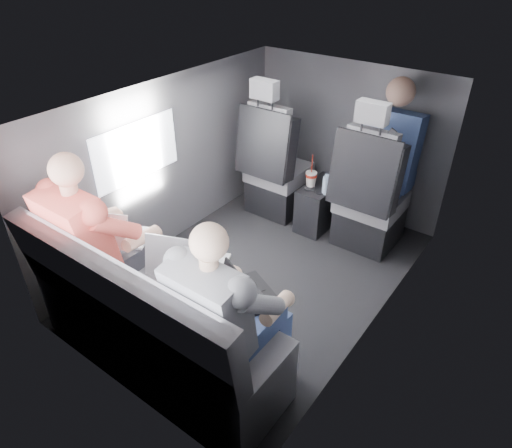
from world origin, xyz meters
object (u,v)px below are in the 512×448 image
Objects in this scene: water_bottle at (326,185)px; passenger_rear_left at (101,242)px; soda_cup at (311,179)px; passenger_front_right at (391,151)px; front_seat_right at (368,203)px; laptop_silver at (189,261)px; laptop_white at (118,234)px; passenger_rear_right at (228,314)px; laptop_black at (246,293)px; rear_bench at (153,327)px; front_seat_left at (275,173)px; center_console at (320,205)px.

water_bottle is 1.84m from passenger_rear_left.
soda_cup is 0.67m from passenger_front_right.
front_seat_right is 2.90× the size of laptop_silver.
passenger_rear_right is at bearing -7.27° from laptop_white.
laptop_black is (0.02, -1.64, 0.23)m from front_seat_right.
water_bottle is 1.56m from laptop_silver.
rear_bench is at bearing -100.02° from laptop_silver.
passenger_front_right reaches higher than front_seat_left.
front_seat_right is at bearing 90.84° from laptop_black.
front_seat_left is at bearing 103.31° from rear_bench.
laptop_silver is (0.05, 0.28, 0.33)m from rear_bench.
passenger_front_right is at bearing 41.72° from water_bottle.
water_bottle is at bearing -11.88° from soda_cup.
front_seat_right is 0.44m from passenger_front_right.
passenger_rear_right is at bearing -88.54° from front_seat_right.
passenger_front_right is at bearing 24.96° from center_console.
front_seat_left reaches higher than laptop_white.
laptop_silver is 0.35× the size of passenger_rear_left.
passenger_rear_left reaches higher than rear_bench.
water_bottle is at bearing 69.53° from laptop_white.
laptop_white is 2.17m from passenger_front_right.
rear_bench reaches higher than water_bottle.
rear_bench is 3.82× the size of laptop_white.
rear_bench is (0.45, -1.90, -0.09)m from front_seat_left.
soda_cup is at bearing 108.53° from laptop_black.
passenger_rear_left is at bearing -108.99° from water_bottle.
water_bottle is (0.55, -0.07, 0.08)m from front_seat_left.
center_console is at bearing 50.93° from soda_cup.
laptop_white is (-0.95, -1.68, 0.23)m from front_seat_right.
front_seat_right is (0.90, 0.00, 0.00)m from front_seat_left.
passenger_front_right is (-0.03, 2.06, 0.14)m from passenger_rear_right.
front_seat_right is 1.94m from laptop_white.
front_seat_left is 1.89m from laptop_black.
laptop_white is (-0.05, -1.68, 0.23)m from front_seat_left.
passenger_front_right reaches higher than passenger_rear_left.
passenger_rear_right is at bearing -22.89° from laptop_silver.
laptop_silver is (-0.05, -1.55, 0.15)m from water_bottle.
front_seat_left is at bearing 117.64° from passenger_rear_right.
front_seat_left is at bearing 119.45° from laptop_black.
laptop_silver is at bearing -85.94° from soda_cup.
water_bottle is at bearing -47.87° from center_console.
front_seat_left is 1.96m from rear_bench.
laptop_black is at bearing -60.55° from front_seat_left.
soda_cup is 0.70× the size of laptop_white.
passenger_rear_right is (1.00, -0.13, -0.01)m from laptop_white.
laptop_white is 0.55m from laptop_silver.
front_seat_left reaches higher than water_bottle.
passenger_rear_right reaches higher than soda_cup.
front_seat_left reaches higher than laptop_black.
laptop_white is 0.35× the size of passenger_rear_right.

